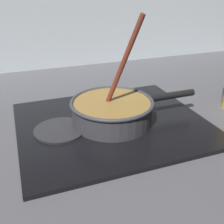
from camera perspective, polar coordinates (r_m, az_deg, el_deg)
name	(u,v)px	position (r m, az deg, el deg)	size (l,w,h in m)	color
ground	(135,149)	(0.76, 4.82, -7.83)	(2.40, 1.60, 0.04)	#4C4C51
backsplash_wall	(68,9)	(1.39, -9.31, 20.47)	(2.40, 0.02, 0.55)	silver
hob_plate	(112,123)	(0.84, 0.00, -2.39)	(0.56, 0.48, 0.01)	black
burner_ring	(112,120)	(0.83, 0.00, -1.79)	(0.19, 0.19, 0.01)	#592D0C
spare_burner	(60,130)	(0.80, -10.89, -3.70)	(0.15, 0.15, 0.01)	#262628
cooking_pan	(113,110)	(0.82, 0.15, 0.40)	(0.41, 0.25, 0.32)	#38383D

